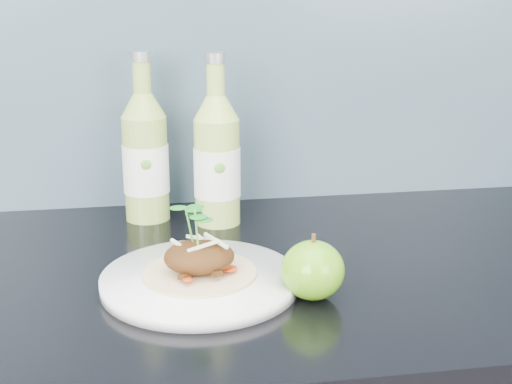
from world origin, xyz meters
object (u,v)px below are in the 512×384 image
Objects in this scene: cider_bottle_left at (146,157)px; dinner_plate at (200,280)px; green_apple at (313,270)px; cider_bottle_right at (217,161)px.

dinner_plate is at bearing -78.60° from cider_bottle_left.
cider_bottle_right is (-0.08, 0.29, 0.06)m from green_apple.
cider_bottle_right is at bearing 78.25° from dinner_plate.
dinner_plate is 0.99× the size of cider_bottle_left.
cider_bottle_left and cider_bottle_right have the same top height.
cider_bottle_left is at bearing 102.03° from dinner_plate.
cider_bottle_right reaches higher than green_apple.
cider_bottle_left is (-0.19, 0.33, 0.06)m from green_apple.
cider_bottle_left is at bearing 153.11° from cider_bottle_right.
green_apple is 0.36× the size of cider_bottle_left.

